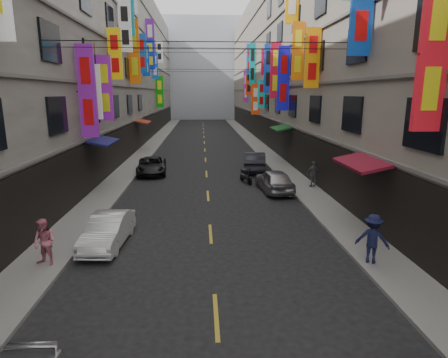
{
  "coord_description": "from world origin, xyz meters",
  "views": [
    {
      "loc": [
        -0.32,
        3.11,
        5.79
      ],
      "look_at": [
        0.24,
        12.44,
        3.64
      ],
      "focal_mm": 30.0,
      "sensor_mm": 36.0,
      "label": 1
    }
  ],
  "objects": [
    {
      "name": "overhead_cables",
      "position": [
        0.0,
        30.0,
        8.8
      ],
      "size": [
        14.0,
        38.04,
        1.24
      ],
      "color": "black",
      "rests_on": "ground"
    },
    {
      "name": "building_row_right",
      "position": [
        11.99,
        42.0,
        9.49
      ],
      "size": [
        10.14,
        90.0,
        19.0
      ],
      "color": "gray",
      "rests_on": "ground"
    },
    {
      "name": "car_left_far",
      "position": [
        -4.0,
        30.27,
        0.61
      ],
      "size": [
        2.39,
        4.56,
        1.23
      ],
      "primitive_type": "imported",
      "rotation": [
        0.0,
        0.0,
        0.08
      ],
      "color": "black",
      "rests_on": "ground"
    },
    {
      "name": "lane_markings",
      "position": [
        0.0,
        39.0,
        0.0
      ],
      "size": [
        0.12,
        80.2,
        0.01
      ],
      "color": "gold",
      "rests_on": "ground"
    },
    {
      "name": "pedestrian_rfar",
      "position": [
        6.55,
        25.25,
        0.94
      ],
      "size": [
        1.04,
        0.71,
        1.64
      ],
      "primitive_type": "imported",
      "rotation": [
        0.0,
        0.0,
        3.32
      ],
      "color": "#565658",
      "rests_on": "sidewalk_right"
    },
    {
      "name": "pedestrian_lfar",
      "position": [
        -5.63,
        15.16,
        0.92
      ],
      "size": [
        0.92,
        0.78,
        1.61
      ],
      "primitive_type": "imported",
      "rotation": [
        0.0,
        0.0,
        -0.37
      ],
      "color": "#D47082",
      "rests_on": "sidewalk_left"
    },
    {
      "name": "haze_block",
      "position": [
        0.0,
        92.0,
        11.0
      ],
      "size": [
        18.0,
        8.0,
        22.0
      ],
      "primitive_type": "cube",
      "color": "#A8AEBB",
      "rests_on": "ground"
    },
    {
      "name": "car_right_far",
      "position": [
        3.68,
        30.89,
        0.73
      ],
      "size": [
        2.1,
        4.59,
        1.46
      ],
      "primitive_type": "imported",
      "rotation": [
        0.0,
        0.0,
        3.01
      ],
      "color": "#24242B",
      "rests_on": "ground"
    },
    {
      "name": "sidewalk_left",
      "position": [
        -6.0,
        42.0,
        0.06
      ],
      "size": [
        2.0,
        90.0,
        0.12
      ],
      "primitive_type": "cube",
      "color": "slate",
      "rests_on": "ground"
    },
    {
      "name": "scooter_far_right",
      "position": [
        2.55,
        27.07,
        0.44
      ],
      "size": [
        0.72,
        1.76,
        1.14
      ],
      "rotation": [
        0.0,
        0.0,
        3.42
      ],
      "color": "black",
      "rests_on": "ground"
    },
    {
      "name": "car_right_mid",
      "position": [
        4.0,
        24.74,
        0.69
      ],
      "size": [
        2.01,
        4.18,
        1.38
      ],
      "primitive_type": "imported",
      "rotation": [
        0.0,
        0.0,
        3.24
      ],
      "color": "#A9A8AD",
      "rests_on": "ground"
    },
    {
      "name": "street_awnings",
      "position": [
        -1.26,
        26.0,
        3.0
      ],
      "size": [
        13.99,
        35.2,
        0.41
      ],
      "color": "#144B29",
      "rests_on": "ground"
    },
    {
      "name": "sidewalk_right",
      "position": [
        6.0,
        42.0,
        0.06
      ],
      "size": [
        2.0,
        90.0,
        0.12
      ],
      "primitive_type": "cube",
      "color": "slate",
      "rests_on": "ground"
    },
    {
      "name": "pedestrian_rnear",
      "position": [
        5.43,
        14.69,
        0.98
      ],
      "size": [
        1.25,
        1.03,
        1.72
      ],
      "primitive_type": "imported",
      "rotation": [
        0.0,
        0.0,
        2.64
      ],
      "color": "#151839",
      "rests_on": "sidewalk_right"
    },
    {
      "name": "building_row_left",
      "position": [
        -11.99,
        42.0,
        9.49
      ],
      "size": [
        10.14,
        90.0,
        19.0
      ],
      "color": "gray",
      "rests_on": "ground"
    },
    {
      "name": "car_left_mid",
      "position": [
        -4.0,
        17.02,
        0.61
      ],
      "size": [
        1.53,
        3.78,
        1.22
      ],
      "primitive_type": "imported",
      "rotation": [
        0.0,
        0.0,
        -0.07
      ],
      "color": "white",
      "rests_on": "ground"
    },
    {
      "name": "shop_signage",
      "position": [
        -0.33,
        34.55,
        9.25
      ],
      "size": [
        14.0,
        55.0,
        12.54
      ],
      "color": "#1021C5",
      "rests_on": "ground"
    }
  ]
}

